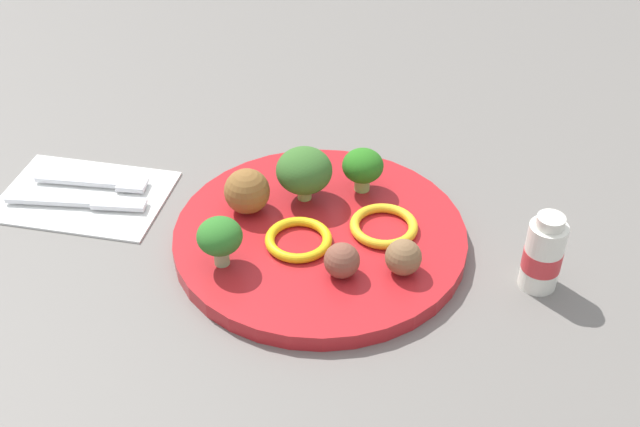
{
  "coord_description": "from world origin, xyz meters",
  "views": [
    {
      "loc": [
        0.11,
        -0.57,
        0.49
      ],
      "look_at": [
        0.0,
        0.0,
        0.04
      ],
      "focal_mm": 43.79,
      "sensor_mm": 36.0,
      "label": 1
    }
  ],
  "objects": [
    {
      "name": "ground_plane",
      "position": [
        0.0,
        0.0,
        0.0
      ],
      "size": [
        4.0,
        4.0,
        0.0
      ],
      "primitive_type": "plane",
      "color": "slate"
    },
    {
      "name": "plate",
      "position": [
        0.0,
        0.0,
        0.01
      ],
      "size": [
        0.28,
        0.28,
        0.02
      ],
      "primitive_type": "cylinder",
      "color": "red",
      "rests_on": "ground_plane"
    },
    {
      "name": "broccoli_floret_center",
      "position": [
        -0.08,
        -0.06,
        0.05
      ],
      "size": [
        0.04,
        0.04,
        0.05
      ],
      "color": "#99B87D",
      "rests_on": "plate"
    },
    {
      "name": "broccoli_floret_back_left",
      "position": [
        -0.02,
        0.05,
        0.05
      ],
      "size": [
        0.06,
        0.06,
        0.06
      ],
      "color": "#9EC266",
      "rests_on": "plate"
    },
    {
      "name": "broccoli_floret_far_rim",
      "position": [
        0.03,
        0.07,
        0.04
      ],
      "size": [
        0.04,
        0.04,
        0.05
      ],
      "color": "#99C467",
      "rests_on": "plate"
    },
    {
      "name": "meatball_front_right",
      "position": [
        0.03,
        -0.06,
        0.03
      ],
      "size": [
        0.03,
        0.03,
        0.03
      ],
      "primitive_type": "sphere",
      "color": "brown",
      "rests_on": "plate"
    },
    {
      "name": "meatball_back_left",
      "position": [
        -0.08,
        0.02,
        0.04
      ],
      "size": [
        0.04,
        0.04,
        0.04
      ],
      "primitive_type": "sphere",
      "color": "brown",
      "rests_on": "plate"
    },
    {
      "name": "meatball_center",
      "position": [
        0.08,
        -0.04,
        0.03
      ],
      "size": [
        0.03,
        0.03,
        0.03
      ],
      "primitive_type": "sphere",
      "color": "brown",
      "rests_on": "plate"
    },
    {
      "name": "pepper_ring_back_left",
      "position": [
        0.06,
        0.01,
        0.02
      ],
      "size": [
        0.09,
        0.09,
        0.01
      ],
      "primitive_type": "torus",
      "rotation": [
        0.0,
        0.0,
        5.53
      ],
      "color": "yellow",
      "rests_on": "plate"
    },
    {
      "name": "pepper_ring_mid_right",
      "position": [
        -0.02,
        -0.02,
        0.02
      ],
      "size": [
        0.08,
        0.08,
        0.01
      ],
      "primitive_type": "torus",
      "rotation": [
        0.0,
        0.0,
        5.83
      ],
      "color": "yellow",
      "rests_on": "plate"
    },
    {
      "name": "napkin",
      "position": [
        -0.25,
        0.03,
        0.0
      ],
      "size": [
        0.17,
        0.12,
        0.01
      ],
      "primitive_type": "cube",
      "rotation": [
        0.0,
        0.0,
        -0.02
      ],
      "color": "white",
      "rests_on": "ground_plane"
    },
    {
      "name": "fork",
      "position": [
        -0.25,
        0.05,
        0.01
      ],
      "size": [
        0.12,
        0.02,
        0.01
      ],
      "color": "silver",
      "rests_on": "napkin"
    },
    {
      "name": "knife",
      "position": [
        -0.25,
        0.01,
        0.01
      ],
      "size": [
        0.15,
        0.03,
        0.01
      ],
      "color": "silver",
      "rests_on": "napkin"
    },
    {
      "name": "yogurt_bottle",
      "position": [
        0.2,
        -0.02,
        0.03
      ],
      "size": [
        0.03,
        0.03,
        0.08
      ],
      "color": "white",
      "rests_on": "ground_plane"
    }
  ]
}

